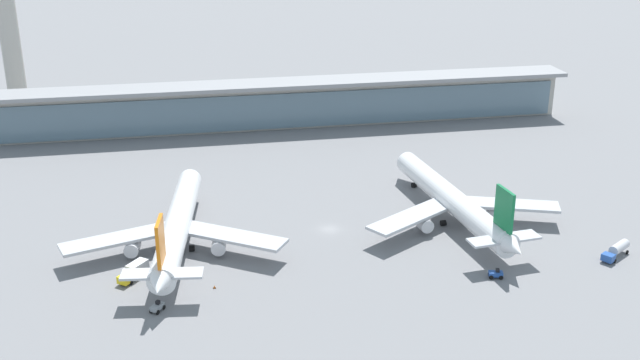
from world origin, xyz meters
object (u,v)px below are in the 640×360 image
object	(u,v)px
service_truck_near_nose_blue	(496,274)
service_truck_mid_apron_blue	(617,250)
airliner_centre_stand	(453,201)
airliner_left_stand	(177,226)
service_truck_by_tail_yellow	(135,271)
safety_cone_alpha	(214,287)
service_truck_under_wing_grey	(157,307)

from	to	relation	value
service_truck_near_nose_blue	service_truck_mid_apron_blue	size ratio (longest dim) A/B	0.38
airliner_centre_stand	service_truck_mid_apron_blue	xyz separation A→B (m)	(27.99, -23.88, -3.53)
airliner_left_stand	service_truck_by_tail_yellow	bearing A→B (deg)	-126.03
airliner_centre_stand	service_truck_by_tail_yellow	bearing A→B (deg)	-168.61
airliner_left_stand	service_truck_by_tail_yellow	xyz separation A→B (m)	(-8.79, -12.09, -3.55)
service_truck_near_nose_blue	service_truck_mid_apron_blue	xyz separation A→B (m)	(28.77, 4.00, 0.83)
airliner_left_stand	safety_cone_alpha	size ratio (longest dim) A/B	89.20
airliner_left_stand	service_truck_under_wing_grey	bearing A→B (deg)	-99.47
service_truck_near_nose_blue	service_truck_by_tail_yellow	distance (m)	72.57
service_truck_by_tail_yellow	safety_cone_alpha	world-z (taller)	service_truck_by_tail_yellow
airliner_centre_stand	service_truck_by_tail_yellow	xyz separation A→B (m)	(-72.11, -14.53, -3.55)
airliner_centre_stand	safety_cone_alpha	world-z (taller)	airliner_centre_stand
airliner_centre_stand	service_truck_by_tail_yellow	world-z (taller)	airliner_centre_stand
service_truck_under_wing_grey	safety_cone_alpha	size ratio (longest dim) A/B	4.75
airliner_centre_stand	service_truck_mid_apron_blue	world-z (taller)	airliner_centre_stand
airliner_left_stand	service_truck_by_tail_yellow	size ratio (longest dim) A/B	8.74
airliner_centre_stand	service_truck_under_wing_grey	xyz separation A→B (m)	(-67.64, -28.38, -4.37)
safety_cone_alpha	service_truck_by_tail_yellow	bearing A→B (deg)	155.05
service_truck_by_tail_yellow	safety_cone_alpha	bearing A→B (deg)	-24.95
service_truck_near_nose_blue	service_truck_by_tail_yellow	bearing A→B (deg)	169.40
airliner_left_stand	safety_cone_alpha	distance (m)	20.93
service_truck_near_nose_blue	service_truck_under_wing_grey	distance (m)	66.86
service_truck_mid_apron_blue	airliner_centre_stand	bearing A→B (deg)	139.53
service_truck_mid_apron_blue	safety_cone_alpha	size ratio (longest dim) A/B	12.00
service_truck_by_tail_yellow	airliner_left_stand	bearing A→B (deg)	53.97
service_truck_mid_apron_blue	safety_cone_alpha	distance (m)	84.75
service_truck_near_nose_blue	safety_cone_alpha	distance (m)	56.29
airliner_left_stand	safety_cone_alpha	bearing A→B (deg)	-71.11
service_truck_by_tail_yellow	safety_cone_alpha	size ratio (longest dim) A/B	10.21
service_truck_mid_apron_blue	safety_cone_alpha	bearing A→B (deg)	178.52
airliner_left_stand	service_truck_under_wing_grey	world-z (taller)	airliner_left_stand
airliner_left_stand	service_truck_under_wing_grey	distance (m)	26.66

